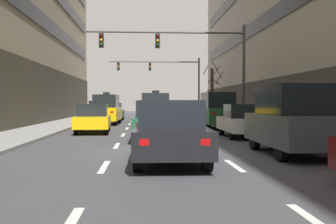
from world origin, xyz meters
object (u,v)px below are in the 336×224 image
car_driving_3 (170,132)px  car_parked_3 (217,111)px  car_driving_2 (156,121)px  car_parked_1 (293,120)px  taxi_driving_4 (156,111)px  car_parked_2 (242,121)px  pedestrian_1 (306,114)px  pedestrian_0 (225,111)px  traffic_signal_0 (188,53)px  taxi_driving_5 (106,110)px  taxi_driving_0 (93,119)px  street_tree_0 (212,91)px  car_driving_1 (113,112)px  traffic_signal_1 (167,74)px

car_driving_3 → car_parked_3: 14.63m
car_driving_2 → car_parked_3: 8.52m
car_parked_1 → taxi_driving_4: bearing=106.1°
car_parked_2 → pedestrian_1: size_ratio=2.63×
car_parked_3 → pedestrian_0: bearing=74.2°
traffic_signal_0 → car_parked_3: bearing=22.9°
taxi_driving_5 → car_driving_3: bearing=-79.9°
car_parked_1 → taxi_driving_0: bearing=127.9°
car_parked_1 → car_parked_2: 6.33m
car_driving_3 → traffic_signal_0: 13.92m
car_parked_3 → pedestrian_0: size_ratio=3.12×
car_driving_3 → pedestrian_1: (7.43, 8.87, 0.21)m
pedestrian_1 → street_tree_0: bearing=93.5°
car_driving_1 → taxi_driving_4: bearing=-71.9°
taxi_driving_4 → car_parked_2: size_ratio=1.11×
taxi_driving_4 → car_parked_1: taxi_driving_4 is taller
taxi_driving_4 → pedestrian_1: size_ratio=2.92×
car_driving_3 → street_tree_0: street_tree_0 is taller
taxi_driving_0 → car_driving_2: taxi_driving_0 is taller
taxi_driving_4 → car_parked_3: (3.84, -0.68, 0.02)m
taxi_driving_5 → pedestrian_0: size_ratio=3.05×
traffic_signal_1 → pedestrian_1: bearing=-77.1°
car_driving_3 → car_parked_1: car_parked_1 is taller
car_driving_2 → taxi_driving_0: bearing=127.3°
car_driving_1 → car_parked_3: 13.42m
car_driving_1 → car_parked_3: (7.31, -11.26, 0.34)m
taxi_driving_4 → traffic_signal_0: bearing=-38.5°
car_driving_3 → taxi_driving_5: (-3.40, 19.10, 0.26)m
traffic_signal_1 → taxi_driving_5: bearing=-111.4°
car_parked_1 → car_driving_1: bearing=107.0°
car_parked_3 → pedestrian_1: 6.29m
taxi_driving_0 → street_tree_0: street_tree_0 is taller
car_driving_2 → traffic_signal_1: (2.09, 26.11, 3.87)m
car_parked_1 → traffic_signal_0: traffic_signal_0 is taller
taxi_driving_4 → car_parked_3: bearing=-10.0°
taxi_driving_4 → taxi_driving_5: size_ratio=1.00×
car_driving_1 → car_driving_3: car_driving_3 is taller
street_tree_0 → traffic_signal_1: bearing=138.8°
car_driving_3 → traffic_signal_0: size_ratio=0.48×
taxi_driving_5 → taxi_driving_4: bearing=-51.1°
car_driving_2 → street_tree_0: size_ratio=0.86×
taxi_driving_0 → car_driving_1: bearing=90.0°
traffic_signal_0 → traffic_signal_1: 19.47m
taxi_driving_0 → car_driving_3: size_ratio=0.93×
car_driving_1 → car_driving_2: (3.22, -18.73, 0.07)m
car_driving_3 → taxi_driving_5: 19.40m
taxi_driving_0 → car_driving_1: 14.50m
traffic_signal_1 → taxi_driving_0: bearing=-103.7°
car_parked_3 → pedestrian_1: car_parked_3 is taller
car_driving_1 → car_driving_2: 19.00m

